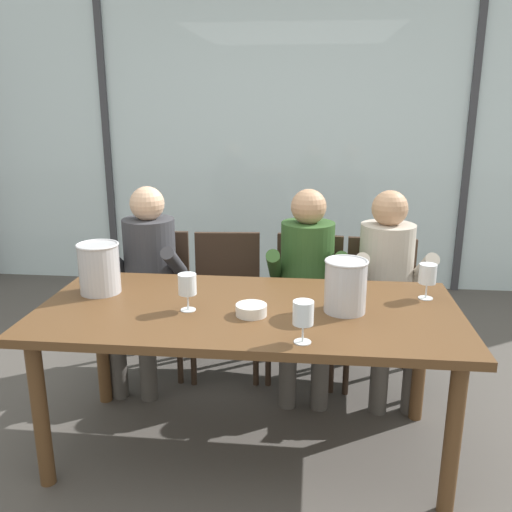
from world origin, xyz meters
TOP-DOWN VIEW (x-y plane):
  - ground at (0.00, 1.00)m, footprint 14.00×14.00m
  - window_glass_panel at (0.00, 2.59)m, footprint 7.16×0.03m
  - window_mullion_left at (-1.61, 2.57)m, footprint 0.06×0.06m
  - window_mullion_right at (1.61, 2.57)m, footprint 0.06×0.06m
  - hillside_vineyard at (0.00, 6.44)m, footprint 13.16×2.40m
  - dining_table at (0.00, 0.00)m, footprint 1.96×0.92m
  - chair_near_curtain at (-0.71, 0.87)m, footprint 0.48×0.48m
  - chair_left_of_center at (-0.25, 0.90)m, footprint 0.48×0.48m
  - chair_center at (0.27, 0.89)m, footprint 0.49×0.49m
  - chair_right_of_center at (0.72, 0.85)m, footprint 0.46×0.46m
  - person_charcoal_jacket at (-0.71, 0.73)m, footprint 0.47×0.62m
  - person_olive_shirt at (0.26, 0.73)m, footprint 0.46×0.61m
  - person_beige_jumper at (0.74, 0.73)m, footprint 0.49×0.63m
  - ice_bucket_primary at (0.44, -0.00)m, footprint 0.20×0.20m
  - ice_bucket_secondary at (-0.76, 0.13)m, footprint 0.21×0.21m
  - tasting_bowl at (0.03, -0.09)m, footprint 0.14×0.14m
  - wine_glass_by_left_taster at (0.26, -0.36)m, footprint 0.08×0.08m
  - wine_glass_near_bucket at (0.85, 0.21)m, footprint 0.08×0.08m
  - wine_glass_center_pour at (-0.27, -0.06)m, footprint 0.08×0.08m

SIDE VIEW (x-z plane):
  - ground at x=0.00m, z-range 0.00..0.00m
  - chair_near_curtain at x=-0.71m, z-range 0.07..0.94m
  - chair_left_of_center at x=-0.25m, z-range 0.07..0.94m
  - chair_center at x=0.27m, z-range 0.07..0.94m
  - chair_right_of_center at x=0.72m, z-range 0.07..0.94m
  - dining_table at x=0.00m, z-range 0.29..1.05m
  - person_charcoal_jacket at x=-0.71m, z-range 0.08..1.27m
  - person_olive_shirt at x=0.26m, z-range 0.08..1.27m
  - person_beige_jumper at x=0.74m, z-range 0.08..1.27m
  - tasting_bowl at x=0.03m, z-range 0.75..0.80m
  - wine_glass_by_left_taster at x=0.26m, z-range 0.78..0.96m
  - wine_glass_near_bucket at x=0.85m, z-range 0.78..0.96m
  - wine_glass_center_pour at x=-0.27m, z-range 0.79..0.96m
  - ice_bucket_primary at x=0.44m, z-range 0.76..1.00m
  - ice_bucket_secondary at x=-0.76m, z-range 0.76..1.01m
  - hillside_vineyard at x=0.00m, z-range 0.00..2.04m
  - window_glass_panel at x=0.00m, z-range 0.00..2.60m
  - window_mullion_left at x=-1.61m, z-range 0.00..2.60m
  - window_mullion_right at x=1.61m, z-range 0.00..2.60m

